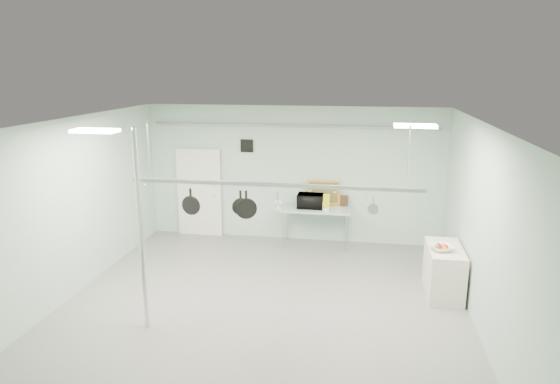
% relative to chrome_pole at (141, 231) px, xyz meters
% --- Properties ---
extents(floor, '(8.00, 8.00, 0.00)m').
position_rel_chrome_pole_xyz_m(floor, '(1.70, 0.60, -1.60)').
color(floor, gray).
rests_on(floor, ground).
extents(ceiling, '(7.00, 8.00, 0.02)m').
position_rel_chrome_pole_xyz_m(ceiling, '(1.70, 0.60, 1.59)').
color(ceiling, silver).
rests_on(ceiling, back_wall).
extents(back_wall, '(7.00, 0.02, 3.20)m').
position_rel_chrome_pole_xyz_m(back_wall, '(1.70, 4.59, 0.00)').
color(back_wall, '#9EBEAF').
rests_on(back_wall, floor).
extents(right_wall, '(0.02, 8.00, 3.20)m').
position_rel_chrome_pole_xyz_m(right_wall, '(5.19, 0.60, 0.00)').
color(right_wall, '#9EBEAF').
rests_on(right_wall, floor).
extents(door, '(1.10, 0.10, 2.20)m').
position_rel_chrome_pole_xyz_m(door, '(-0.60, 4.54, -0.55)').
color(door, silver).
rests_on(door, floor).
extents(wall_vent, '(0.30, 0.04, 0.30)m').
position_rel_chrome_pole_xyz_m(wall_vent, '(0.60, 4.57, 0.65)').
color(wall_vent, black).
rests_on(wall_vent, back_wall).
extents(conduit_pipe, '(6.60, 0.07, 0.07)m').
position_rel_chrome_pole_xyz_m(conduit_pipe, '(1.70, 4.50, 1.15)').
color(conduit_pipe, gray).
rests_on(conduit_pipe, back_wall).
extents(chrome_pole, '(0.08, 0.08, 3.20)m').
position_rel_chrome_pole_xyz_m(chrome_pole, '(0.00, 0.00, 0.00)').
color(chrome_pole, silver).
rests_on(chrome_pole, floor).
extents(prep_table, '(1.60, 0.70, 0.91)m').
position_rel_chrome_pole_xyz_m(prep_table, '(2.30, 4.20, -0.77)').
color(prep_table, '#9BB6A7').
rests_on(prep_table, floor).
extents(side_cabinet, '(0.60, 1.20, 0.90)m').
position_rel_chrome_pole_xyz_m(side_cabinet, '(4.85, 2.00, -1.15)').
color(side_cabinet, beige).
rests_on(side_cabinet, floor).
extents(pot_rack, '(4.80, 0.06, 1.00)m').
position_rel_chrome_pole_xyz_m(pot_rack, '(1.90, 0.90, 0.63)').
color(pot_rack, '#B7B7BC').
rests_on(pot_rack, ceiling).
extents(light_panel_left, '(0.65, 0.30, 0.05)m').
position_rel_chrome_pole_xyz_m(light_panel_left, '(-0.50, -0.20, 1.56)').
color(light_panel_left, white).
rests_on(light_panel_left, ceiling).
extents(light_panel_right, '(0.65, 0.30, 0.05)m').
position_rel_chrome_pole_xyz_m(light_panel_right, '(4.10, 1.20, 1.56)').
color(light_panel_right, white).
rests_on(light_panel_right, ceiling).
extents(microwave, '(0.59, 0.41, 0.33)m').
position_rel_chrome_pole_xyz_m(microwave, '(2.17, 4.21, -0.53)').
color(microwave, black).
rests_on(microwave, prep_table).
extents(coffee_canister, '(0.21, 0.21, 0.20)m').
position_rel_chrome_pole_xyz_m(coffee_canister, '(2.53, 4.07, -0.60)').
color(coffee_canister, white).
rests_on(coffee_canister, prep_table).
extents(painting_large, '(0.79, 0.17, 0.58)m').
position_rel_chrome_pole_xyz_m(painting_large, '(2.44, 4.50, -0.41)').
color(painting_large, gold).
rests_on(painting_large, prep_table).
extents(painting_small, '(0.30, 0.09, 0.25)m').
position_rel_chrome_pole_xyz_m(painting_small, '(2.87, 4.50, -0.57)').
color(painting_small, '#392413').
rests_on(painting_small, prep_table).
extents(fruit_bowl, '(0.49, 0.49, 0.10)m').
position_rel_chrome_pole_xyz_m(fruit_bowl, '(4.75, 1.84, -0.65)').
color(fruit_bowl, white).
rests_on(fruit_bowl, side_cabinet).
extents(skillet_left, '(0.33, 0.09, 0.45)m').
position_rel_chrome_pole_xyz_m(skillet_left, '(0.49, 0.90, 0.26)').
color(skillet_left, black).
rests_on(skillet_left, pot_rack).
extents(skillet_mid, '(0.35, 0.16, 0.48)m').
position_rel_chrome_pole_xyz_m(skillet_mid, '(1.45, 0.90, 0.25)').
color(skillet_mid, black).
rests_on(skillet_mid, pot_rack).
extents(skillet_right, '(0.29, 0.17, 0.39)m').
position_rel_chrome_pole_xyz_m(skillet_right, '(1.35, 0.90, 0.29)').
color(skillet_right, black).
rests_on(skillet_right, pot_rack).
extents(whisk, '(0.17, 0.17, 0.29)m').
position_rel_chrome_pole_xyz_m(whisk, '(1.98, 0.90, 0.34)').
color(whisk, '#B3B3B8').
rests_on(whisk, pot_rack).
extents(grater, '(0.10, 0.02, 0.24)m').
position_rel_chrome_pole_xyz_m(grater, '(2.77, 0.90, 0.36)').
color(grater, yellow).
rests_on(grater, pot_rack).
extents(saucepan, '(0.20, 0.17, 0.31)m').
position_rel_chrome_pole_xyz_m(saucepan, '(3.50, 0.90, 0.33)').
color(saucepan, silver).
rests_on(saucepan, pot_rack).
extents(fruit_cluster, '(0.24, 0.24, 0.09)m').
position_rel_chrome_pole_xyz_m(fruit_cluster, '(4.75, 1.84, -0.61)').
color(fruit_cluster, '#A90F1E').
rests_on(fruit_cluster, fruit_bowl).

